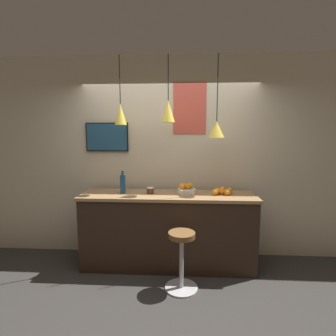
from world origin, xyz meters
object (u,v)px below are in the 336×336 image
object	(u,v)px
bar_stool	(182,254)
spread_jar	(150,190)
juice_bottle	(123,184)
mounted_tv	(107,137)
fruit_bowl	(186,190)

from	to	relation	value
bar_stool	spread_jar	distance (m)	0.93
bar_stool	juice_bottle	bearing A→B (deg)	144.96
bar_stool	spread_jar	world-z (taller)	spread_jar
juice_bottle	spread_jar	xyz separation A→B (m)	(0.37, 0.00, -0.09)
bar_stool	spread_jar	xyz separation A→B (m)	(-0.43, 0.56, 0.61)
juice_bottle	spread_jar	world-z (taller)	juice_bottle
juice_bottle	mounted_tv	xyz separation A→B (m)	(-0.30, 0.34, 0.62)
mounted_tv	bar_stool	bearing A→B (deg)	-39.42
bar_stool	spread_jar	bearing A→B (deg)	127.24
fruit_bowl	spread_jar	xyz separation A→B (m)	(-0.48, 0.00, -0.02)
bar_stool	juice_bottle	world-z (taller)	juice_bottle
juice_bottle	mounted_tv	bearing A→B (deg)	131.03
fruit_bowl	spread_jar	world-z (taller)	fruit_bowl
spread_jar	bar_stool	bearing A→B (deg)	-52.76
fruit_bowl	spread_jar	bearing A→B (deg)	179.95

